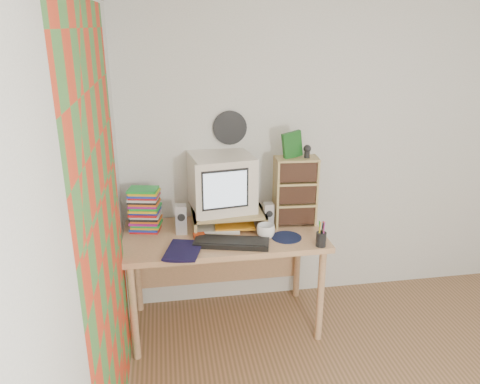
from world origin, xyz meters
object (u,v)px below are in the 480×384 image
object	(u,v)px
dvd_stack	(145,212)
diary	(167,248)
crt_monitor	(222,184)
mug	(266,232)
keyboard	(232,243)
cd_rack	(296,191)
desk	(223,246)

from	to	relation	value
dvd_stack	diary	world-z (taller)	dvd_stack
crt_monitor	dvd_stack	bearing A→B (deg)	172.91
dvd_stack	mug	bearing A→B (deg)	-6.22
keyboard	cd_rack	size ratio (longest dim) A/B	0.99
desk	dvd_stack	distance (m)	0.61
diary	crt_monitor	bearing A→B (deg)	57.69
desk	dvd_stack	bearing A→B (deg)	171.78
crt_monitor	cd_rack	distance (m)	0.54
desk	mug	distance (m)	0.38
mug	crt_monitor	bearing A→B (deg)	133.64
keyboard	dvd_stack	world-z (taller)	dvd_stack
desk	mug	xyz separation A→B (m)	(0.28, -0.19, 0.18)
desk	keyboard	bearing A→B (deg)	-83.71
keyboard	cd_rack	bearing A→B (deg)	43.53
crt_monitor	keyboard	distance (m)	0.46
dvd_stack	cd_rack	world-z (taller)	cd_rack
crt_monitor	mug	size ratio (longest dim) A/B	3.35
cd_rack	crt_monitor	bearing A→B (deg)	177.18
dvd_stack	mug	distance (m)	0.86
crt_monitor	diary	size ratio (longest dim) A/B	1.61
desk	dvd_stack	world-z (taller)	dvd_stack
crt_monitor	cd_rack	xyz separation A→B (m)	(0.53, -0.06, -0.07)
dvd_stack	cd_rack	bearing A→B (deg)	8.97
desk	diary	bearing A→B (deg)	-144.42
keyboard	diary	xyz separation A→B (m)	(-0.43, -0.03, 0.01)
mug	keyboard	bearing A→B (deg)	-164.93
desk	cd_rack	size ratio (longest dim) A/B	2.77
desk	diary	size ratio (longest dim) A/B	5.32
crt_monitor	dvd_stack	distance (m)	0.58
cd_rack	mug	bearing A→B (deg)	-137.15
crt_monitor	desk	bearing A→B (deg)	-106.42
keyboard	dvd_stack	bearing A→B (deg)	164.56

